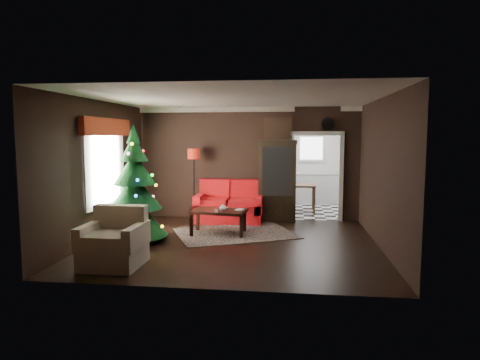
# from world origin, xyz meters

# --- Properties ---
(floor) EXTENTS (5.50, 5.50, 0.00)m
(floor) POSITION_xyz_m (0.00, 0.00, 0.00)
(floor) COLOR black
(floor) RESTS_ON ground
(ceiling) EXTENTS (5.50, 5.50, 0.00)m
(ceiling) POSITION_xyz_m (0.00, 0.00, 2.80)
(ceiling) COLOR white
(ceiling) RESTS_ON ground
(wall_back) EXTENTS (5.50, 0.00, 5.50)m
(wall_back) POSITION_xyz_m (0.00, 2.50, 1.40)
(wall_back) COLOR black
(wall_back) RESTS_ON ground
(wall_front) EXTENTS (5.50, 0.00, 5.50)m
(wall_front) POSITION_xyz_m (0.00, -2.50, 1.40)
(wall_front) COLOR black
(wall_front) RESTS_ON ground
(wall_left) EXTENTS (0.00, 5.50, 5.50)m
(wall_left) POSITION_xyz_m (-2.75, 0.00, 1.40)
(wall_left) COLOR black
(wall_left) RESTS_ON ground
(wall_right) EXTENTS (0.00, 5.50, 5.50)m
(wall_right) POSITION_xyz_m (2.75, 0.00, 1.40)
(wall_right) COLOR black
(wall_right) RESTS_ON ground
(doorway) EXTENTS (1.10, 0.10, 2.10)m
(doorway) POSITION_xyz_m (1.70, 2.50, 1.05)
(doorway) COLOR white
(doorway) RESTS_ON ground
(left_window) EXTENTS (0.05, 1.60, 1.40)m
(left_window) POSITION_xyz_m (-2.71, 0.20, 1.45)
(left_window) COLOR white
(left_window) RESTS_ON wall_left
(valance) EXTENTS (0.12, 2.10, 0.35)m
(valance) POSITION_xyz_m (-2.63, 0.20, 2.27)
(valance) COLOR maroon
(valance) RESTS_ON wall_left
(kitchen_floor) EXTENTS (3.00, 3.00, 0.00)m
(kitchen_floor) POSITION_xyz_m (1.70, 4.00, 0.00)
(kitchen_floor) COLOR white
(kitchen_floor) RESTS_ON ground
(kitchen_window) EXTENTS (0.70, 0.06, 0.70)m
(kitchen_window) POSITION_xyz_m (1.70, 5.45, 1.70)
(kitchen_window) COLOR white
(kitchen_window) RESTS_ON ground
(rug) EXTENTS (2.92, 2.60, 0.01)m
(rug) POSITION_xyz_m (-0.09, 0.81, 0.01)
(rug) COLOR #2F262C
(rug) RESTS_ON ground
(loveseat) EXTENTS (1.70, 0.90, 1.00)m
(loveseat) POSITION_xyz_m (-0.40, 2.05, 0.50)
(loveseat) COLOR #980902
(loveseat) RESTS_ON ground
(curio_cabinet) EXTENTS (0.90, 0.45, 1.90)m
(curio_cabinet) POSITION_xyz_m (0.75, 2.27, 0.95)
(curio_cabinet) COLOR black
(curio_cabinet) RESTS_ON ground
(floor_lamp) EXTENTS (0.36, 0.36, 1.90)m
(floor_lamp) POSITION_xyz_m (-1.29, 2.08, 0.83)
(floor_lamp) COLOR black
(floor_lamp) RESTS_ON ground
(christmas_tree) EXTENTS (1.61, 1.61, 2.41)m
(christmas_tree) POSITION_xyz_m (-1.98, -0.03, 1.05)
(christmas_tree) COLOR black
(christmas_tree) RESTS_ON ground
(armchair) EXTENTS (0.94, 0.94, 0.95)m
(armchair) POSITION_xyz_m (-1.73, -1.68, 0.46)
(armchair) COLOR beige
(armchair) RESTS_ON ground
(coffee_table) EXTENTS (1.22, 0.83, 0.51)m
(coffee_table) POSITION_xyz_m (-0.43, 0.72, 0.27)
(coffee_table) COLOR black
(coffee_table) RESTS_ON rug
(teapot) EXTENTS (0.17, 0.17, 0.15)m
(teapot) POSITION_xyz_m (-0.32, 0.54, 0.60)
(teapot) COLOR silver
(teapot) RESTS_ON coffee_table
(cup_a) EXTENTS (0.10, 0.10, 0.07)m
(cup_a) POSITION_xyz_m (-0.35, 0.87, 0.56)
(cup_a) COLOR silver
(cup_a) RESTS_ON coffee_table
(cup_b) EXTENTS (0.09, 0.09, 0.06)m
(cup_b) POSITION_xyz_m (-0.44, 0.45, 0.55)
(cup_b) COLOR white
(cup_b) RESTS_ON coffee_table
(book) EXTENTS (0.15, 0.05, 0.21)m
(book) POSITION_xyz_m (-0.07, 0.80, 0.63)
(book) COLOR tan
(book) RESTS_ON coffee_table
(wall_clock) EXTENTS (0.32, 0.32, 0.06)m
(wall_clock) POSITION_xyz_m (1.95, 2.45, 2.38)
(wall_clock) COLOR silver
(wall_clock) RESTS_ON wall_back
(painting) EXTENTS (0.62, 0.05, 0.52)m
(painting) POSITION_xyz_m (0.75, 2.46, 2.25)
(painting) COLOR #AC6B40
(painting) RESTS_ON wall_back
(kitchen_counter) EXTENTS (1.80, 0.60, 0.90)m
(kitchen_counter) POSITION_xyz_m (1.70, 5.20, 0.45)
(kitchen_counter) COLOR silver
(kitchen_counter) RESTS_ON ground
(kitchen_table) EXTENTS (0.70, 0.70, 0.75)m
(kitchen_table) POSITION_xyz_m (1.40, 3.70, 0.38)
(kitchen_table) COLOR brown
(kitchen_table) RESTS_ON ground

